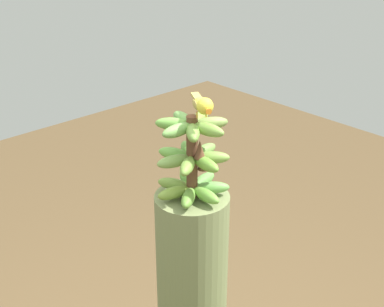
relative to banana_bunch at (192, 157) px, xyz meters
name	(u,v)px	position (x,y,z in m)	size (l,w,h in m)	color
banana_bunch	(192,157)	(0.00, 0.00, 0.00)	(0.24, 0.25, 0.28)	brown
perched_bird	(203,105)	(-0.04, -0.01, 0.19)	(0.18, 0.12, 0.08)	#C68933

